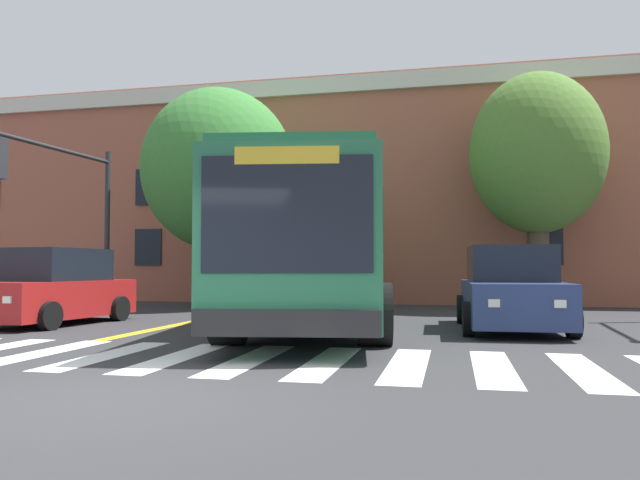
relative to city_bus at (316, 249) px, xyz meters
The scene contains 12 objects.
ground_plane 8.18m from the city_bus, 91.56° to the right, with size 120.00×120.00×0.00m, color #303033.
crosswalk 5.60m from the city_bus, 98.96° to the right, with size 13.82×3.29×0.01m.
lane_line_yellow_inner 9.45m from the city_bus, 110.07° to the left, with size 0.12×36.00×0.01m, color gold.
lane_line_yellow_outer 9.40m from the city_bus, 109.13° to the left, with size 0.12×36.00×0.01m, color gold.
city_bus is the anchor object (origin of this frame).
car_red_near_lane 6.06m from the city_bus, behind, with size 2.17×4.03×1.74m.
car_navy_far_lane 4.30m from the city_bus, ahead, with size 2.25×4.52×1.75m.
car_black_behind_bus 10.69m from the city_bus, 91.98° to the left, with size 2.24×4.49×1.80m.
traffic_light_far_corner 7.85m from the city_bus, 168.77° to the left, with size 0.55×4.54×4.86m.
street_tree_curbside_large 8.82m from the city_bus, 48.53° to the left, with size 5.30×5.35×7.26m.
street_tree_curbside_small 7.51m from the city_bus, 130.36° to the left, with size 5.38×5.54×7.14m.
building_facade 13.22m from the city_bus, 95.86° to the left, with size 36.41×9.36×8.35m.
Camera 1 is at (3.42, -5.67, 1.30)m, focal length 35.00 mm.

